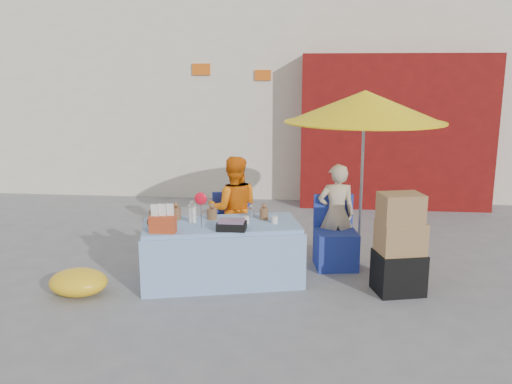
# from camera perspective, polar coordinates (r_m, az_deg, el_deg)

# --- Properties ---
(ground) EXTENTS (80.00, 80.00, 0.00)m
(ground) POSITION_cam_1_polar(r_m,az_deg,el_deg) (5.75, -2.40, -11.05)
(ground) COLOR slate
(ground) RESTS_ON ground
(backdrop) EXTENTS (14.00, 8.00, 7.80)m
(backdrop) POSITION_cam_1_polar(r_m,az_deg,el_deg) (12.76, 4.89, 16.05)
(backdrop) COLOR silver
(backdrop) RESTS_ON ground
(market_table) EXTENTS (1.89, 1.21, 1.05)m
(market_table) POSITION_cam_1_polar(r_m,az_deg,el_deg) (6.07, -3.70, -6.26)
(market_table) COLOR #8AB2DD
(market_table) RESTS_ON ground
(chair_left) EXTENTS (0.55, 0.54, 0.85)m
(chair_left) POSITION_cam_1_polar(r_m,az_deg,el_deg) (6.65, -2.51, -5.39)
(chair_left) COLOR navy
(chair_left) RESTS_ON ground
(chair_right) EXTENTS (0.55, 0.54, 0.85)m
(chair_right) POSITION_cam_1_polar(r_m,az_deg,el_deg) (6.59, 8.37, -5.67)
(chair_right) COLOR navy
(chair_right) RESTS_ON ground
(vendor_orange) EXTENTS (0.70, 0.59, 1.31)m
(vendor_orange) POSITION_cam_1_polar(r_m,az_deg,el_deg) (6.67, -2.35, -1.78)
(vendor_orange) COLOR orange
(vendor_orange) RESTS_ON ground
(vendor_beige) EXTENTS (0.49, 0.36, 1.23)m
(vendor_beige) POSITION_cam_1_polar(r_m,az_deg,el_deg) (6.62, 8.44, -2.33)
(vendor_beige) COLOR tan
(vendor_beige) RESTS_ON ground
(umbrella) EXTENTS (1.90, 1.90, 2.09)m
(umbrella) POSITION_cam_1_polar(r_m,az_deg,el_deg) (6.59, 11.38, 8.74)
(umbrella) COLOR gray
(umbrella) RESTS_ON ground
(box_stack) EXTENTS (0.57, 0.51, 1.08)m
(box_stack) POSITION_cam_1_polar(r_m,az_deg,el_deg) (5.89, 14.88, -5.68)
(box_stack) COLOR black
(box_stack) RESTS_ON ground
(tarp_bundle) EXTENTS (0.67, 0.56, 0.28)m
(tarp_bundle) POSITION_cam_1_polar(r_m,az_deg,el_deg) (6.06, -18.18, -9.01)
(tarp_bundle) COLOR yellow
(tarp_bundle) RESTS_ON ground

